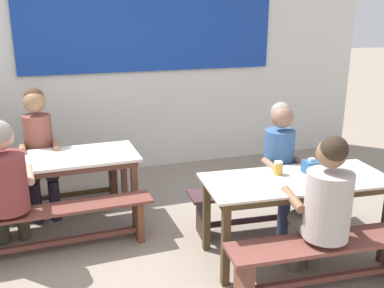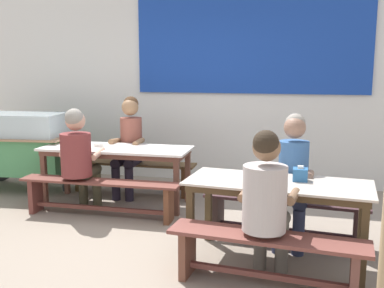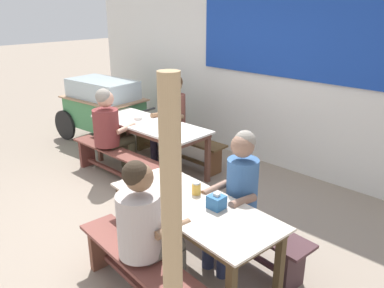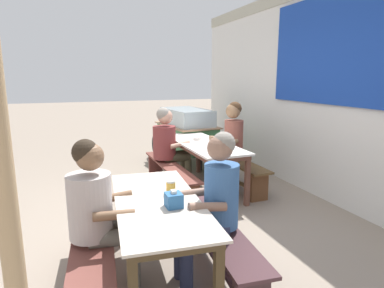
% 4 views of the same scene
% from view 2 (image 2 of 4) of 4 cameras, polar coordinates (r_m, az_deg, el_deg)
% --- Properties ---
extents(ground_plane, '(40.00, 40.00, 0.00)m').
position_cam_2_polar(ground_plane, '(4.56, -5.37, -12.13)').
color(ground_plane, gray).
extents(backdrop_wall, '(7.55, 0.23, 3.02)m').
position_cam_2_polar(backdrop_wall, '(6.66, 2.06, 8.82)').
color(backdrop_wall, silver).
rests_on(backdrop_wall, ground_plane).
extents(dining_table_far, '(1.87, 0.71, 0.72)m').
position_cam_2_polar(dining_table_far, '(5.60, -9.67, -1.15)').
color(dining_table_far, white).
rests_on(dining_table_far, ground_plane).
extents(dining_table_near, '(1.63, 0.79, 0.72)m').
position_cam_2_polar(dining_table_near, '(3.95, 10.91, -5.86)').
color(dining_table_near, beige).
rests_on(dining_table_near, ground_plane).
extents(bench_far_back, '(1.77, 0.35, 0.43)m').
position_cam_2_polar(bench_far_back, '(6.15, -7.71, -3.48)').
color(bench_far_back, brown).
rests_on(bench_far_back, ground_plane).
extents(bench_far_front, '(1.89, 0.31, 0.43)m').
position_cam_2_polar(bench_far_front, '(5.22, -11.76, -6.05)').
color(bench_far_front, brown).
rests_on(bench_far_front, ground_plane).
extents(bench_near_back, '(1.62, 0.44, 0.43)m').
position_cam_2_polar(bench_near_back, '(4.54, 11.74, -8.45)').
color(bench_near_back, '#44292D').
rests_on(bench_near_back, ground_plane).
extents(bench_near_front, '(1.55, 0.45, 0.43)m').
position_cam_2_polar(bench_near_front, '(3.58, 9.48, -13.44)').
color(bench_near_front, brown).
rests_on(bench_near_front, ground_plane).
extents(food_cart, '(1.81, 0.99, 1.08)m').
position_cam_2_polar(food_cart, '(6.63, -21.20, -0.09)').
color(food_cart, '#499057').
rests_on(food_cart, ground_plane).
extents(person_left_back_turned, '(0.48, 0.59, 1.25)m').
position_cam_2_polar(person_left_back_turned, '(5.30, -14.34, -1.25)').
color(person_left_back_turned, '#433F2C').
rests_on(person_left_back_turned, ground_plane).
extents(person_right_near_table, '(0.41, 0.53, 1.27)m').
position_cam_2_polar(person_right_near_table, '(4.35, 12.77, -3.56)').
color(person_right_near_table, '#2B3150').
rests_on(person_right_near_table, ground_plane).
extents(person_near_front, '(0.48, 0.54, 1.24)m').
position_cam_2_polar(person_near_front, '(3.49, 9.48, -6.79)').
color(person_near_front, '#656157').
rests_on(person_near_front, ground_plane).
extents(person_center_facing, '(0.41, 0.58, 1.32)m').
position_cam_2_polar(person_center_facing, '(5.99, -8.02, 0.53)').
color(person_center_facing, '#231D2A').
rests_on(person_center_facing, ground_plane).
extents(tissue_box, '(0.13, 0.12, 0.13)m').
position_cam_2_polar(tissue_box, '(3.99, 13.70, -3.80)').
color(tissue_box, '#295F99').
rests_on(tissue_box, dining_table_near).
extents(condiment_jar, '(0.08, 0.08, 0.12)m').
position_cam_2_polar(condiment_jar, '(4.06, 9.65, -3.42)').
color(condiment_jar, gold).
rests_on(condiment_jar, dining_table_near).
extents(soup_bowl, '(0.12, 0.12, 0.04)m').
position_cam_2_polar(soup_bowl, '(5.68, -11.89, -0.12)').
color(soup_bowl, silver).
rests_on(soup_bowl, dining_table_far).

